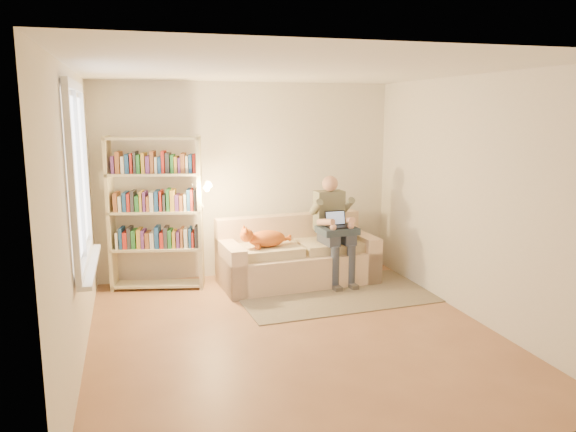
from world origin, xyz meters
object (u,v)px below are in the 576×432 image
object	(u,v)px
sofa	(297,259)
person	(333,223)
bookshelf	(156,206)
cat	(264,238)
laptop	(335,223)

from	to	relation	value
sofa	person	bearing A→B (deg)	-18.70
sofa	bookshelf	bearing A→B (deg)	168.38
cat	bookshelf	bearing A→B (deg)	158.80
sofa	person	xyz separation A→B (m)	(0.46, -0.12, 0.48)
person	cat	size ratio (longest dim) A/B	1.95
person	cat	xyz separation A→B (m)	(-0.94, -0.05, -0.14)
sofa	laptop	bearing A→B (deg)	-32.31
cat	bookshelf	size ratio (longest dim) A/B	0.37
person	laptop	xyz separation A→B (m)	(-0.02, -0.12, 0.02)
cat	sofa	bearing A→B (deg)	14.74
person	laptop	distance (m)	0.12
sofa	laptop	xyz separation A→B (m)	(0.44, -0.24, 0.51)
sofa	cat	world-z (taller)	sofa
cat	bookshelf	world-z (taller)	bookshelf
cat	laptop	size ratio (longest dim) A/B	2.41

